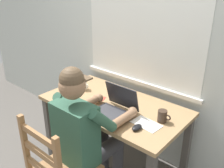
{
  "coord_description": "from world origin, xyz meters",
  "views": [
    {
      "loc": [
        1.3,
        -1.54,
        1.82
      ],
      "look_at": [
        0.02,
        -0.05,
        0.95
      ],
      "focal_mm": 39.79,
      "sensor_mm": 36.0,
      "label": 1
    }
  ],
  "objects_px": {
    "computer_mouse": "(137,127)",
    "seated_person": "(86,131)",
    "laptop": "(115,107)",
    "coffee_mug_white": "(119,93)",
    "desk": "(114,113)",
    "landscape_photo_print": "(98,98)",
    "coffee_mug_dark": "(163,116)",
    "coffee_mug_spare": "(83,85)"
  },
  "relations": [
    {
      "from": "coffee_mug_white",
      "to": "coffee_mug_spare",
      "type": "distance_m",
      "value": 0.41
    },
    {
      "from": "coffee_mug_spare",
      "to": "laptop",
      "type": "bearing_deg",
      "value": -14.58
    },
    {
      "from": "seated_person",
      "to": "coffee_mug_white",
      "type": "distance_m",
      "value": 0.57
    },
    {
      "from": "coffee_mug_dark",
      "to": "laptop",
      "type": "bearing_deg",
      "value": -160.67
    },
    {
      "from": "landscape_photo_print",
      "to": "laptop",
      "type": "bearing_deg",
      "value": -37.1
    },
    {
      "from": "seated_person",
      "to": "coffee_mug_white",
      "type": "xyz_separation_m",
      "value": [
        -0.12,
        0.55,
        0.09
      ]
    },
    {
      "from": "desk",
      "to": "landscape_photo_print",
      "type": "relative_size",
      "value": 10.27
    },
    {
      "from": "seated_person",
      "to": "computer_mouse",
      "type": "bearing_deg",
      "value": 35.52
    },
    {
      "from": "desk",
      "to": "computer_mouse",
      "type": "relative_size",
      "value": 13.35
    },
    {
      "from": "computer_mouse",
      "to": "coffee_mug_spare",
      "type": "bearing_deg",
      "value": 164.54
    },
    {
      "from": "laptop",
      "to": "coffee_mug_white",
      "type": "height_order",
      "value": "laptop"
    },
    {
      "from": "seated_person",
      "to": "coffee_mug_spare",
      "type": "relative_size",
      "value": 10.43
    },
    {
      "from": "computer_mouse",
      "to": "seated_person",
      "type": "bearing_deg",
      "value": -144.48
    },
    {
      "from": "coffee_mug_white",
      "to": "coffee_mug_dark",
      "type": "xyz_separation_m",
      "value": [
        0.53,
        -0.1,
        -0.0
      ]
    },
    {
      "from": "desk",
      "to": "coffee_mug_dark",
      "type": "height_order",
      "value": "coffee_mug_dark"
    },
    {
      "from": "coffee_mug_white",
      "to": "laptop",
      "type": "bearing_deg",
      "value": -56.9
    },
    {
      "from": "seated_person",
      "to": "landscape_photo_print",
      "type": "xyz_separation_m",
      "value": [
        -0.26,
        0.42,
        0.04
      ]
    },
    {
      "from": "coffee_mug_white",
      "to": "landscape_photo_print",
      "type": "bearing_deg",
      "value": -138.07
    },
    {
      "from": "landscape_photo_print",
      "to": "seated_person",
      "type": "bearing_deg",
      "value": -76.54
    },
    {
      "from": "coffee_mug_white",
      "to": "desk",
      "type": "bearing_deg",
      "value": -73.81
    },
    {
      "from": "coffee_mug_dark",
      "to": "coffee_mug_white",
      "type": "bearing_deg",
      "value": 169.53
    },
    {
      "from": "desk",
      "to": "coffee_mug_white",
      "type": "relative_size",
      "value": 11.28
    },
    {
      "from": "seated_person",
      "to": "laptop",
      "type": "height_order",
      "value": "seated_person"
    },
    {
      "from": "seated_person",
      "to": "coffee_mug_spare",
      "type": "height_order",
      "value": "seated_person"
    },
    {
      "from": "coffee_mug_white",
      "to": "coffee_mug_dark",
      "type": "relative_size",
      "value": 1.05
    },
    {
      "from": "laptop",
      "to": "landscape_photo_print",
      "type": "bearing_deg",
      "value": 161.34
    },
    {
      "from": "desk",
      "to": "laptop",
      "type": "distance_m",
      "value": 0.22
    },
    {
      "from": "computer_mouse",
      "to": "coffee_mug_dark",
      "type": "distance_m",
      "value": 0.24
    },
    {
      "from": "landscape_photo_print",
      "to": "coffee_mug_spare",
      "type": "bearing_deg",
      "value": 151.88
    },
    {
      "from": "landscape_photo_print",
      "to": "desk",
      "type": "bearing_deg",
      "value": -14.84
    },
    {
      "from": "seated_person",
      "to": "coffee_mug_spare",
      "type": "bearing_deg",
      "value": 138.16
    },
    {
      "from": "coffee_mug_dark",
      "to": "computer_mouse",
      "type": "bearing_deg",
      "value": -112.36
    },
    {
      "from": "computer_mouse",
      "to": "coffee_mug_white",
      "type": "height_order",
      "value": "coffee_mug_white"
    },
    {
      "from": "coffee_mug_dark",
      "to": "coffee_mug_spare",
      "type": "relative_size",
      "value": 0.94
    },
    {
      "from": "desk",
      "to": "landscape_photo_print",
      "type": "distance_m",
      "value": 0.21
    },
    {
      "from": "seated_person",
      "to": "coffee_mug_spare",
      "type": "xyz_separation_m",
      "value": [
        -0.52,
        0.46,
        0.08
      ]
    },
    {
      "from": "laptop",
      "to": "coffee_mug_dark",
      "type": "bearing_deg",
      "value": 19.33
    },
    {
      "from": "laptop",
      "to": "coffee_mug_spare",
      "type": "xyz_separation_m",
      "value": [
        -0.55,
        0.14,
        -0.01
      ]
    },
    {
      "from": "seated_person",
      "to": "laptop",
      "type": "xyz_separation_m",
      "value": [
        0.04,
        0.32,
        0.09
      ]
    },
    {
      "from": "seated_person",
      "to": "coffee_mug_dark",
      "type": "distance_m",
      "value": 0.62
    },
    {
      "from": "desk",
      "to": "seated_person",
      "type": "height_order",
      "value": "seated_person"
    },
    {
      "from": "desk",
      "to": "seated_person",
      "type": "relative_size",
      "value": 1.06
    }
  ]
}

